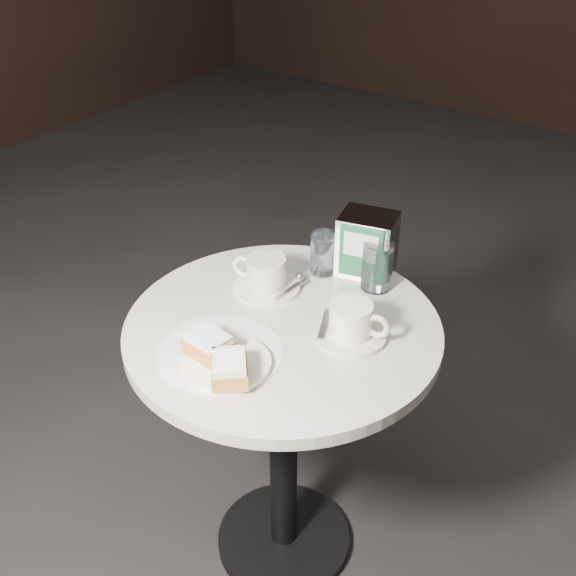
# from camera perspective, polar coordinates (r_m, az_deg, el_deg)

# --- Properties ---
(ground) EXTENTS (7.00, 7.00, 0.00)m
(ground) POSITION_cam_1_polar(r_m,az_deg,el_deg) (2.11, -0.33, -19.40)
(ground) COLOR black
(ground) RESTS_ON ground
(cafe_table) EXTENTS (0.70, 0.70, 0.74)m
(cafe_table) POSITION_cam_1_polar(r_m,az_deg,el_deg) (1.71, -0.39, -8.25)
(cafe_table) COLOR black
(cafe_table) RESTS_ON ground
(sugar_spill) EXTENTS (0.35, 0.35, 0.00)m
(sugar_spill) POSITION_cam_1_polar(r_m,az_deg,el_deg) (1.51, -5.42, -5.09)
(sugar_spill) COLOR white
(sugar_spill) RESTS_ON cafe_table
(beignet_plate) EXTENTS (0.24, 0.24, 0.06)m
(beignet_plate) POSITION_cam_1_polar(r_m,az_deg,el_deg) (1.46, -5.21, -5.66)
(beignet_plate) COLOR white
(beignet_plate) RESTS_ON cafe_table
(coffee_cup_left) EXTENTS (0.19, 0.19, 0.08)m
(coffee_cup_left) POSITION_cam_1_polar(r_m,az_deg,el_deg) (1.68, -1.77, 0.97)
(coffee_cup_left) COLOR white
(coffee_cup_left) RESTS_ON cafe_table
(coffee_cup_right) EXTENTS (0.18, 0.18, 0.08)m
(coffee_cup_right) POSITION_cam_1_polar(r_m,az_deg,el_deg) (1.53, 5.03, -2.81)
(coffee_cup_right) COLOR beige
(coffee_cup_right) RESTS_ON cafe_table
(water_glass_left) EXTENTS (0.07, 0.07, 0.10)m
(water_glass_left) POSITION_cam_1_polar(r_m,az_deg,el_deg) (1.74, 2.82, 2.70)
(water_glass_left) COLOR silver
(water_glass_left) RESTS_ON cafe_table
(water_glass_right) EXTENTS (0.08, 0.08, 0.12)m
(water_glass_right) POSITION_cam_1_polar(r_m,az_deg,el_deg) (1.69, 7.07, 1.72)
(water_glass_right) COLOR white
(water_glass_right) RESTS_ON cafe_table
(napkin_dispenser) EXTENTS (0.15, 0.14, 0.15)m
(napkin_dispenser) POSITION_cam_1_polar(r_m,az_deg,el_deg) (1.74, 6.26, 3.46)
(napkin_dispenser) COLOR silver
(napkin_dispenser) RESTS_ON cafe_table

